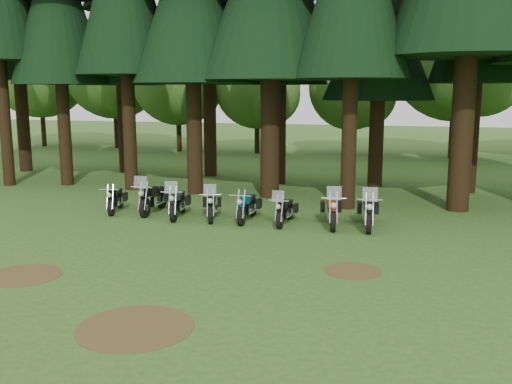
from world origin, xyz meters
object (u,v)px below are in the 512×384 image
motorcycle_0 (116,200)px  motorcycle_2 (178,204)px  motorcycle_3 (212,206)px  motorcycle_4 (247,207)px  motorcycle_1 (153,199)px  motorcycle_7 (368,212)px  motorcycle_5 (285,211)px  motorcycle_6 (332,211)px

motorcycle_0 → motorcycle_2: motorcycle_2 is taller
motorcycle_3 → motorcycle_4: size_ratio=0.98×
motorcycle_1 → motorcycle_7: size_ratio=0.99×
motorcycle_1 → motorcycle_7: 7.62m
motorcycle_1 → motorcycle_5: bearing=-9.2°
motorcycle_0 → motorcycle_4: (5.02, -0.07, 0.03)m
motorcycle_5 → motorcycle_7: motorcycle_7 is taller
motorcycle_0 → motorcycle_7: motorcycle_7 is taller
motorcycle_1 → motorcycle_3: size_ratio=1.11×
motorcycle_2 → motorcycle_5: 3.81m
motorcycle_5 → motorcycle_6: size_ratio=0.85×
motorcycle_2 → motorcycle_4: motorcycle_2 is taller
motorcycle_1 → motorcycle_6: size_ratio=1.01×
motorcycle_1 → motorcycle_2: (1.12, -0.42, -0.02)m
motorcycle_1 → motorcycle_7: bearing=-5.8°
motorcycle_0 → motorcycle_1: 1.42m
motorcycle_1 → motorcycle_4: bearing=-8.7°
motorcycle_0 → motorcycle_5: (6.35, -0.21, 0.00)m
motorcycle_6 → motorcycle_5: bearing=175.2°
motorcycle_0 → motorcycle_6: bearing=-17.7°
motorcycle_1 → motorcycle_3: motorcycle_1 is taller
motorcycle_6 → motorcycle_7: (1.17, 0.05, 0.00)m
motorcycle_7 → motorcycle_2: bearing=175.8°
motorcycle_3 → motorcycle_7: motorcycle_7 is taller
motorcycle_0 → motorcycle_3: 3.77m
motorcycle_2 → motorcycle_7: 6.50m
motorcycle_3 → motorcycle_5: size_ratio=1.06×
motorcycle_3 → motorcycle_4: 1.26m
motorcycle_6 → motorcycle_7: 1.17m
motorcycle_2 → motorcycle_1: bearing=146.5°
motorcycle_2 → motorcycle_7: bearing=-11.0°
motorcycle_0 → motorcycle_4: 5.02m
motorcycle_5 → motorcycle_6: motorcycle_6 is taller
motorcycle_5 → motorcycle_0: bearing=178.4°
motorcycle_0 → motorcycle_4: size_ratio=0.91×
motorcycle_0 → motorcycle_1: size_ratio=0.84×
motorcycle_4 → motorcycle_6: (2.85, 0.03, 0.05)m
motorcycle_5 → motorcycle_7: size_ratio=0.85×
motorcycle_0 → motorcycle_7: 9.03m
motorcycle_4 → motorcycle_5: motorcycle_5 is taller
motorcycle_1 → motorcycle_5: 4.95m
motorcycle_1 → motorcycle_3: (2.35, -0.36, -0.04)m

